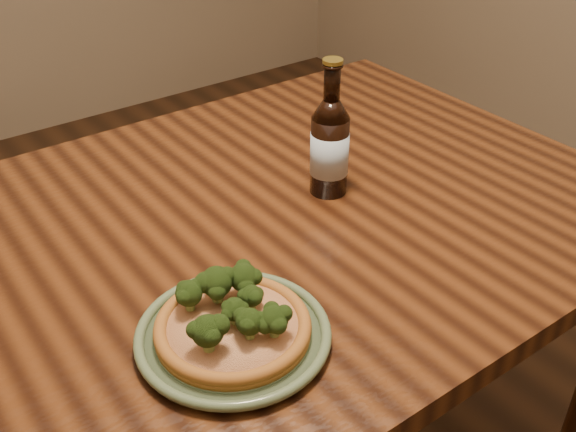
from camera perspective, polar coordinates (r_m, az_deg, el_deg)
table at (r=1.11m, az=-9.46°, el=-6.73°), size 1.60×0.90×0.75m
plate at (r=0.88m, az=-4.66°, el=-10.00°), size 0.25×0.25×0.02m
pizza at (r=0.87m, az=-4.75°, el=-8.92°), size 0.20×0.20×0.07m
beer_bottle at (r=1.15m, az=3.55°, el=5.99°), size 0.07×0.07×0.24m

